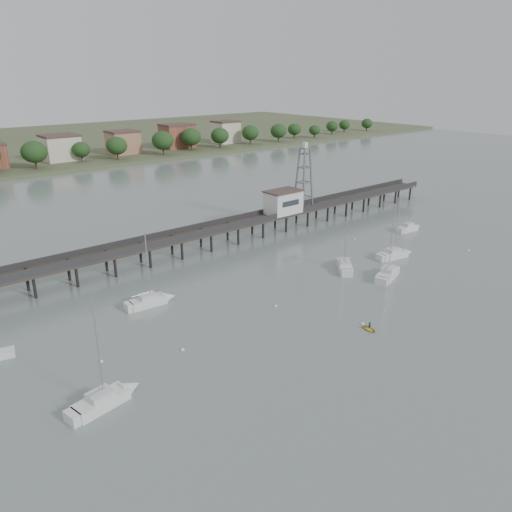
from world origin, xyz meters
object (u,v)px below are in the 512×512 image
Objects in this scene: sailboat_e at (411,228)px; sailboat_f at (390,272)px; sailboat_a at (111,397)px; sailboat_b at (155,300)px; sailboat_c at (344,264)px; yellow_dinghy at (369,330)px; lattice_tower at (304,179)px; pier at (191,235)px; sailboat_d at (398,254)px.

sailboat_e is 29.45m from sailboat_f.
sailboat_a reaches higher than sailboat_b.
sailboat_f is (3.42, -7.95, -0.00)m from sailboat_c.
sailboat_e is at bearing 1.02° from sailboat_b.
yellow_dinghy is at bearing -50.76° from sailboat_b.
sailboat_b is (-35.05, 8.78, 0.00)m from sailboat_c.
yellow_dinghy is at bearing -124.48° from lattice_tower.
pier is at bearing 162.80° from sailboat_e.
sailboat_b is (16.08, 19.18, 0.00)m from sailboat_a.
sailboat_b is at bearing -161.72° from lattice_tower.
sailboat_e is at bearing 38.27° from sailboat_d.
sailboat_e is 4.87× the size of yellow_dinghy.
yellow_dinghy is (-28.41, -15.21, -0.64)m from sailboat_d.
sailboat_f is at bearing -19.45° from sailboat_b.
sailboat_a is 36.18m from yellow_dinghy.
sailboat_d is (63.68, 7.18, 0.00)m from sailboat_a.
sailboat_c is (17.56, -24.96, -3.15)m from pier.
lattice_tower reaches higher than sailboat_a.
sailboat_b is 41.95m from sailboat_f.
sailboat_c reaches higher than sailboat_d.
lattice_tower is 74.79m from sailboat_a.
yellow_dinghy is at bearing -140.15° from sailboat_d.
sailboat_e is 51.39m from yellow_dinghy.
sailboat_d is at bearing -43.11° from pier.
lattice_tower is 27.24m from sailboat_e.
sailboat_f reaches higher than yellow_dinghy.
sailboat_c is 30.17m from sailboat_e.
sailboat_a is 1.07× the size of sailboat_b.
sailboat_b is at bearing 137.26° from sailboat_f.
sailboat_c is 12.95m from sailboat_d.
lattice_tower reaches higher than sailboat_e.
lattice_tower is at bearing 53.03° from sailboat_f.
lattice_tower is 36.10m from sailboat_f.
yellow_dinghy is at bearing -178.64° from sailboat_c.
sailboat_e is (29.69, 5.36, 0.01)m from sailboat_c.
sailboat_b is 1.14× the size of sailboat_e.
lattice_tower is 1.17× the size of sailboat_c.
pier is 39.16m from sailboat_f.
sailboat_d is 32.23m from yellow_dinghy.
sailboat_c is at bearing 177.28° from sailboat_d.
sailboat_c is at bearing -164.44° from sailboat_e.
sailboat_e is at bearing -37.70° from sailboat_c.
pier is 10.56× the size of sailboat_f.
pier is 41.36m from sailboat_d.
pier is 32.34m from lattice_tower.
sailboat_d is at bearing -10.11° from sailboat_b.
sailboat_e reaches higher than pier.
sailboat_f is (54.55, 2.46, -0.00)m from sailboat_a.
sailboat_e is at bearing 7.61° from sailboat_f.
sailboat_a reaches higher than pier.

